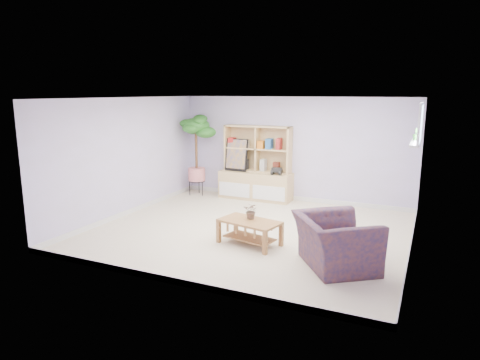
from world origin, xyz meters
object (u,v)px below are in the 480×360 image
at_px(storage_unit, 256,163).
at_px(floor_tree, 196,155).
at_px(coffee_table, 250,232).
at_px(armchair, 335,239).

relative_size(storage_unit, floor_tree, 0.88).
xyz_separation_m(coffee_table, armchair, (1.50, -0.35, 0.22)).
bearing_deg(storage_unit, coffee_table, -69.47).
height_order(coffee_table, armchair, armchair).
bearing_deg(storage_unit, armchair, -51.49).
distance_m(coffee_table, floor_tree, 3.80).
bearing_deg(floor_tree, storage_unit, 8.48).
height_order(storage_unit, armchair, storage_unit).
relative_size(storage_unit, armchair, 1.50).
xyz_separation_m(storage_unit, coffee_table, (1.09, -2.91, -0.66)).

